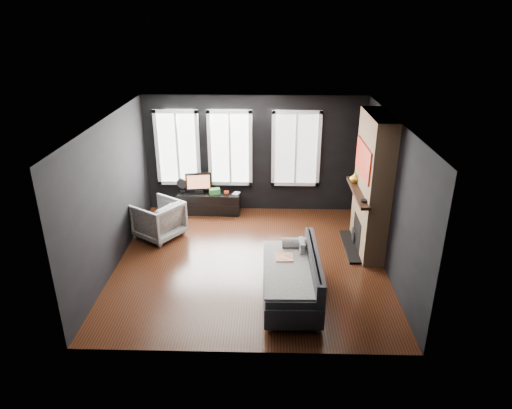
{
  "coord_description": "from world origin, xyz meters",
  "views": [
    {
      "loc": [
        0.31,
        -7.54,
        4.43
      ],
      "look_at": [
        0.1,
        0.3,
        1.05
      ],
      "focal_mm": 32.0,
      "sensor_mm": 36.0,
      "label": 1
    }
  ],
  "objects_px": {
    "armchair": "(158,218)",
    "book": "(233,189)",
    "sofa": "(291,276)",
    "mantel_vase": "(355,178)",
    "media_console": "(210,203)",
    "monitor": "(198,182)",
    "mug": "(226,192)"
  },
  "relations": [
    {
      "from": "sofa",
      "to": "mug",
      "type": "relative_size",
      "value": 16.95
    },
    {
      "from": "book",
      "to": "mantel_vase",
      "type": "distance_m",
      "value": 2.89
    },
    {
      "from": "monitor",
      "to": "book",
      "type": "relative_size",
      "value": 3.02
    },
    {
      "from": "book",
      "to": "monitor",
      "type": "bearing_deg",
      "value": 178.06
    },
    {
      "from": "mantel_vase",
      "to": "book",
      "type": "bearing_deg",
      "value": 154.64
    },
    {
      "from": "sofa",
      "to": "monitor",
      "type": "height_order",
      "value": "monitor"
    },
    {
      "from": "book",
      "to": "mantel_vase",
      "type": "xyz_separation_m",
      "value": [
        2.53,
        -1.2,
        0.74
      ]
    },
    {
      "from": "mantel_vase",
      "to": "armchair",
      "type": "bearing_deg",
      "value": -178.95
    },
    {
      "from": "armchair",
      "to": "media_console",
      "type": "relative_size",
      "value": 0.61
    },
    {
      "from": "mug",
      "to": "sofa",
      "type": "bearing_deg",
      "value": -68.03
    },
    {
      "from": "armchair",
      "to": "book",
      "type": "bearing_deg",
      "value": 165.15
    },
    {
      "from": "armchair",
      "to": "monitor",
      "type": "relative_size",
      "value": 1.44
    },
    {
      "from": "sofa",
      "to": "mantel_vase",
      "type": "relative_size",
      "value": 9.22
    },
    {
      "from": "armchair",
      "to": "book",
      "type": "xyz_separation_m",
      "value": [
        1.47,
        1.27,
        0.16
      ]
    },
    {
      "from": "sofa",
      "to": "mantel_vase",
      "type": "distance_m",
      "value": 2.74
    },
    {
      "from": "media_console",
      "to": "monitor",
      "type": "distance_m",
      "value": 0.57
    },
    {
      "from": "armchair",
      "to": "mug",
      "type": "height_order",
      "value": "armchair"
    },
    {
      "from": "monitor",
      "to": "mug",
      "type": "distance_m",
      "value": 0.69
    },
    {
      "from": "sofa",
      "to": "armchair",
      "type": "relative_size",
      "value": 2.24
    },
    {
      "from": "mug",
      "to": "mantel_vase",
      "type": "height_order",
      "value": "mantel_vase"
    },
    {
      "from": "armchair",
      "to": "monitor",
      "type": "xyz_separation_m",
      "value": [
        0.67,
        1.3,
        0.33
      ]
    },
    {
      "from": "mantel_vase",
      "to": "sofa",
      "type": "bearing_deg",
      "value": -121.31
    },
    {
      "from": "media_console",
      "to": "mug",
      "type": "xyz_separation_m",
      "value": [
        0.41,
        -0.08,
        0.3
      ]
    },
    {
      "from": "mug",
      "to": "mantel_vase",
      "type": "xyz_separation_m",
      "value": [
        2.68,
        -1.11,
        0.78
      ]
    },
    {
      "from": "mug",
      "to": "mantel_vase",
      "type": "distance_m",
      "value": 3.0
    },
    {
      "from": "media_console",
      "to": "mug",
      "type": "relative_size",
      "value": 12.41
    },
    {
      "from": "mug",
      "to": "monitor",
      "type": "bearing_deg",
      "value": 169.74
    },
    {
      "from": "mug",
      "to": "mantel_vase",
      "type": "bearing_deg",
      "value": -22.45
    },
    {
      "from": "sofa",
      "to": "media_console",
      "type": "distance_m",
      "value": 3.83
    },
    {
      "from": "monitor",
      "to": "mantel_vase",
      "type": "height_order",
      "value": "mantel_vase"
    },
    {
      "from": "armchair",
      "to": "mantel_vase",
      "type": "bearing_deg",
      "value": 125.36
    },
    {
      "from": "media_console",
      "to": "monitor",
      "type": "relative_size",
      "value": 2.37
    }
  ]
}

